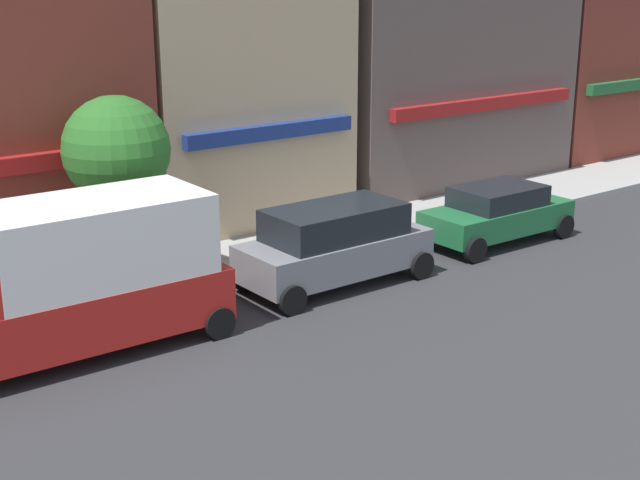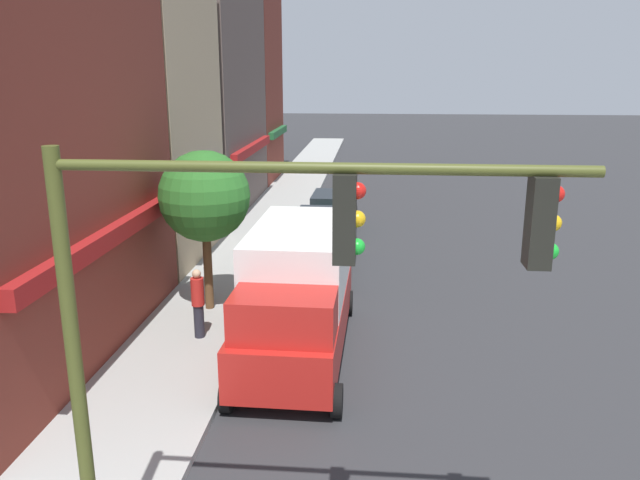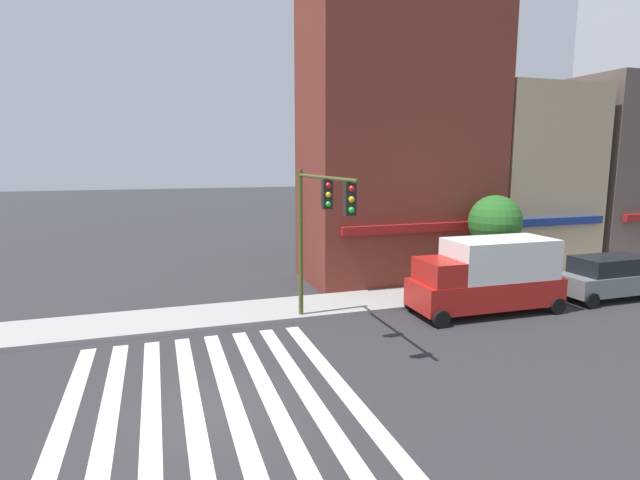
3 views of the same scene
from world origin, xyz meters
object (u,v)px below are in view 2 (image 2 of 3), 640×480
Objects in this scene: street_tree at (204,197)px; pedestrian_red_jacket at (198,302)px; box_truck_red at (298,291)px; suv_grey at (321,241)px; sedan_green at (332,211)px; traffic_signal at (257,290)px.

pedestrian_red_jacket is at bearing -172.55° from street_tree.
box_truck_red reaches higher than pedestrian_red_jacket.
box_truck_red is 1.41× the size of street_tree.
suv_grey is at bearing 1.02° from box_truck_red.
sedan_green is at bearing 0.12° from suv_grey.
street_tree is (2.38, 2.80, 1.75)m from box_truck_red.
box_truck_red is (7.41, 0.48, -2.70)m from traffic_signal.
sedan_green is at bearing -15.92° from street_tree.
street_tree is at bearing 50.69° from box_truck_red.
box_truck_red is 2.62m from pedestrian_red_jacket.
pedestrian_red_jacket is (-6.09, 2.54, 0.04)m from suv_grey.
pedestrian_red_jacket is at bearing 157.48° from suv_grey.
street_tree is at bearing 145.90° from suv_grey.
sedan_green is at bearing 1.39° from traffic_signal.
pedestrian_red_jacket is (-11.79, 2.54, 0.23)m from sedan_green.
sedan_green is (19.60, 0.48, -3.44)m from traffic_signal.
pedestrian_red_jacket reaches higher than sedan_green.
traffic_signal is at bearing -175.31° from box_truck_red.
suv_grey is (6.49, 0.00, -0.56)m from box_truck_red.
suv_grey is 2.66× the size of pedestrian_red_jacket.
traffic_signal is 7.90m from box_truck_red.
street_tree reaches higher than sedan_green.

